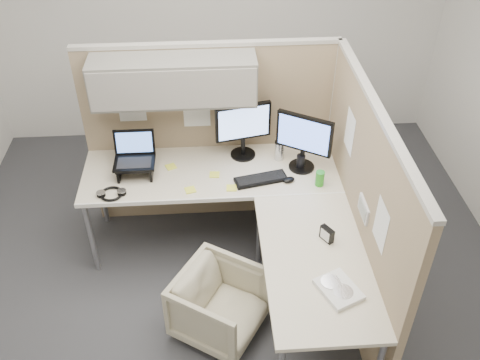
{
  "coord_description": "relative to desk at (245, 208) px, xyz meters",
  "views": [
    {
      "loc": [
        -0.11,
        -2.79,
        3.24
      ],
      "look_at": [
        0.1,
        0.25,
        0.85
      ],
      "focal_mm": 40.0,
      "sensor_mm": 36.0,
      "label": 1
    }
  ],
  "objects": [
    {
      "name": "travel_mug",
      "position": [
        0.32,
        0.53,
        0.13
      ],
      "size": [
        0.08,
        0.08,
        0.17
      ],
      "color": "silver",
      "rests_on": "desk"
    },
    {
      "name": "monitor_right",
      "position": [
        0.48,
        0.4,
        0.32
      ],
      "size": [
        0.39,
        0.26,
        0.47
      ],
      "rotation": [
        0.0,
        0.0,
        -0.54
      ],
      "color": "black",
      "rests_on": "desk"
    },
    {
      "name": "mouse",
      "position": [
        0.35,
        0.23,
        0.06
      ],
      "size": [
        0.11,
        0.09,
        0.03
      ],
      "primitive_type": "ellipsoid",
      "rotation": [
        0.0,
        0.0,
        0.42
      ],
      "color": "black",
      "rests_on": "desk"
    },
    {
      "name": "soda_can_green",
      "position": [
        0.58,
        0.18,
        0.1
      ],
      "size": [
        0.07,
        0.07,
        0.12
      ],
      "primitive_type": "cylinder",
      "color": "#268C1E",
      "rests_on": "desk"
    },
    {
      "name": "ground",
      "position": [
        -0.12,
        -0.13,
        -0.69
      ],
      "size": [
        4.5,
        4.5,
        0.0
      ],
      "primitive_type": "plane",
      "color": "#323337",
      "rests_on": "ground"
    },
    {
      "name": "sticky_note_d",
      "position": [
        -0.21,
        0.35,
        0.05
      ],
      "size": [
        0.08,
        0.08,
        0.01
      ],
      "primitive_type": "cube",
      "rotation": [
        0.0,
        0.0,
        -0.09
      ],
      "color": "yellow",
      "rests_on": "desk"
    },
    {
      "name": "soda_can_silver",
      "position": [
        0.47,
        0.4,
        0.1
      ],
      "size": [
        0.07,
        0.07,
        0.12
      ],
      "primitive_type": "cylinder",
      "color": "black",
      "rests_on": "desk"
    },
    {
      "name": "desk",
      "position": [
        0.0,
        0.0,
        0.0
      ],
      "size": [
        2.0,
        1.98,
        0.73
      ],
      "color": "beige",
      "rests_on": "ground"
    },
    {
      "name": "laptop_station",
      "position": [
        -0.81,
        0.42,
        0.17
      ],
      "size": [
        0.31,
        0.26,
        0.32
      ],
      "color": "black",
      "rests_on": "desk"
    },
    {
      "name": "paper_stack",
      "position": [
        0.5,
        -0.84,
        0.06
      ],
      "size": [
        0.3,
        0.32,
        0.03
      ],
      "rotation": [
        0.0,
        0.0,
        0.42
      ],
      "color": "white",
      "rests_on": "desk"
    },
    {
      "name": "keyboard",
      "position": [
        0.14,
        0.26,
        0.05
      ],
      "size": [
        0.42,
        0.22,
        0.02
      ],
      "primitive_type": "cube",
      "rotation": [
        0.0,
        0.0,
        0.22
      ],
      "color": "black",
      "rests_on": "desk"
    },
    {
      "name": "monitor_left",
      "position": [
        0.03,
        0.6,
        0.32
      ],
      "size": [
        0.44,
        0.2,
        0.47
      ],
      "rotation": [
        0.0,
        0.0,
        0.21
      ],
      "color": "black",
      "rests_on": "desk"
    },
    {
      "name": "sticky_note_a",
      "position": [
        -0.39,
        0.18,
        0.05
      ],
      "size": [
        0.09,
        0.09,
        0.01
      ],
      "primitive_type": "cube",
      "rotation": [
        0.0,
        0.0,
        0.27
      ],
      "color": "yellow",
      "rests_on": "desk"
    },
    {
      "name": "headphones",
      "position": [
        -0.97,
        0.16,
        0.06
      ],
      "size": [
        0.21,
        0.18,
        0.03
      ],
      "rotation": [
        0.0,
        0.0,
        0.07
      ],
      "color": "black",
      "rests_on": "desk"
    },
    {
      "name": "sticky_note_c",
      "position": [
        -0.54,
        0.48,
        0.05
      ],
      "size": [
        0.1,
        0.1,
        0.01
      ],
      "primitive_type": "cube",
      "rotation": [
        0.0,
        0.0,
        0.41
      ],
      "color": "yellow",
      "rests_on": "desk"
    },
    {
      "name": "office_chair",
      "position": [
        -0.21,
        -0.52,
        -0.4
      ],
      "size": [
        0.73,
        0.74,
        0.57
      ],
      "primitive_type": "imported",
      "rotation": [
        0.0,
        0.0,
        1.0
      ],
      "color": "beige",
      "rests_on": "ground"
    },
    {
      "name": "sticky_note_b",
      "position": [
        -0.08,
        0.18,
        0.05
      ],
      "size": [
        0.08,
        0.08,
        0.01
      ],
      "primitive_type": "cube",
      "rotation": [
        0.0,
        0.0,
        -0.06
      ],
      "color": "yellow",
      "rests_on": "desk"
    },
    {
      "name": "partition_right",
      "position": [
        0.78,
        -0.19,
        0.13
      ],
      "size": [
        0.07,
        2.03,
        1.63
      ],
      "color": "#9A8365",
      "rests_on": "ground"
    },
    {
      "name": "desk_clock",
      "position": [
        0.51,
        -0.41,
        0.09
      ],
      "size": [
        0.09,
        0.11,
        0.1
      ],
      "rotation": [
        0.0,
        0.0,
        -1.0
      ],
      "color": "black",
      "rests_on": "desk"
    },
    {
      "name": "partition_back",
      "position": [
        -0.34,
        0.7,
        0.41
      ],
      "size": [
        2.0,
        0.36,
        1.63
      ],
      "color": "#9A8365",
      "rests_on": "ground"
    }
  ]
}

